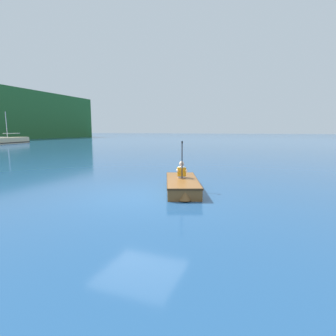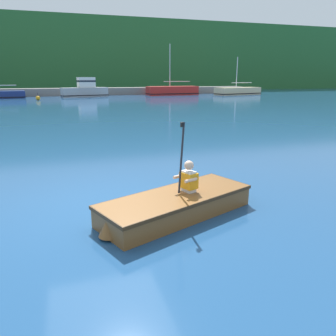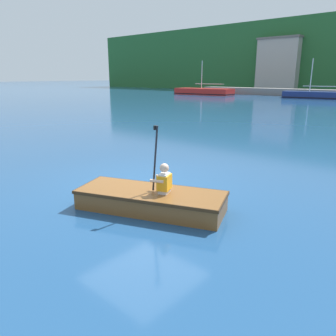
{
  "view_description": "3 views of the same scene",
  "coord_description": "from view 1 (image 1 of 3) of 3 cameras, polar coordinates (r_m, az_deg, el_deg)",
  "views": [
    {
      "loc": [
        -6.92,
        -3.58,
        1.99
      ],
      "look_at": [
        1.2,
        -0.45,
        0.73
      ],
      "focal_mm": 28.0,
      "sensor_mm": 36.0,
      "label": 1
    },
    {
      "loc": [
        -0.58,
        -6.02,
        2.38
      ],
      "look_at": [
        1.2,
        -0.45,
        0.73
      ],
      "focal_mm": 35.0,
      "sensor_mm": 36.0,
      "label": 2
    },
    {
      "loc": [
        5.34,
        -5.14,
        2.5
      ],
      "look_at": [
        1.2,
        -0.45,
        0.73
      ],
      "focal_mm": 35.0,
      "sensor_mm": 36.0,
      "label": 3
    }
  ],
  "objects": [
    {
      "name": "rowboat_foreground",
      "position": [
        8.68,
        3.09,
        -3.56
      ],
      "size": [
        3.01,
        1.99,
        0.38
      ],
      "color": "brown",
      "rests_on": "ground"
    },
    {
      "name": "person_paddler",
      "position": [
        8.91,
        2.99,
        -0.49
      ],
      "size": [
        0.42,
        0.43,
        1.26
      ],
      "color": "silver",
      "rests_on": "rowboat_foreground"
    },
    {
      "name": "ground_plane",
      "position": [
        8.05,
        -6.11,
        -6.15
      ],
      "size": [
        300.0,
        300.0,
        0.0
      ],
      "primitive_type": "plane",
      "color": "navy"
    },
    {
      "name": "moored_boat_dock_west_inner",
      "position": [
        46.54,
        -31.27,
        5.12
      ],
      "size": [
        6.76,
        3.52,
        4.71
      ],
      "color": "#CCB789",
      "rests_on": "ground"
    }
  ]
}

